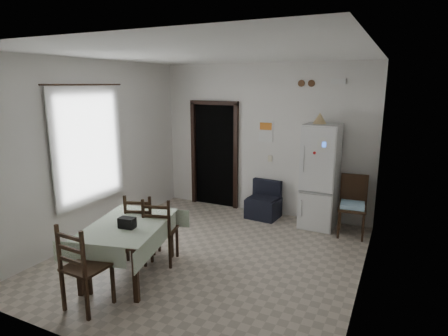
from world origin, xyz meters
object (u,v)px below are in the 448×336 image
fridge (320,177)px  corner_chair (352,207)px  navy_seat (263,200)px  dining_chair_near_head (86,265)px  dining_chair_far_right (161,229)px  dining_chair_far_left (143,225)px  dining_table (130,249)px

fridge → corner_chair: (0.60, -0.20, -0.41)m
corner_chair → fridge: bearing=156.4°
navy_seat → dining_chair_near_head: dining_chair_near_head is taller
dining_chair_far_right → dining_chair_near_head: dining_chair_near_head is taller
fridge → dining_chair_far_right: fridge is taller
dining_chair_far_left → dining_chair_near_head: 1.35m
fridge → dining_chair_far_right: 2.96m
navy_seat → dining_chair_near_head: (-0.79, -3.66, 0.17)m
dining_chair_near_head → fridge: bearing=-113.9°
navy_seat → dining_chair_far_right: (-0.69, -2.37, 0.14)m
fridge → corner_chair: fridge is taller
dining_chair_far_left → navy_seat: bearing=-132.2°
dining_table → dining_chair_far_right: (0.17, 0.49, 0.13)m
dining_table → navy_seat: bearing=59.2°
dining_chair_near_head → corner_chair: bearing=-122.4°
dining_table → dining_chair_far_right: dining_chair_far_right is taller
dining_chair_far_left → dining_chair_far_right: bearing=155.9°
dining_table → dining_chair_near_head: 0.83m
corner_chair → dining_chair_far_left: 3.42m
fridge → dining_chair_near_head: fridge is taller
fridge → corner_chair: bearing=-17.2°
dining_chair_far_left → corner_chair: bearing=-159.7°
navy_seat → dining_chair_far_right: dining_chair_far_right is taller
navy_seat → dining_chair_near_head: size_ratio=0.67×
fridge → navy_seat: (-1.04, 0.00, -0.57)m
fridge → navy_seat: fridge is taller
dining_chair_far_left → dining_chair_near_head: (0.25, -1.33, 0.03)m
corner_chair → dining_chair_near_head: (-2.42, -3.47, 0.00)m
navy_seat → corner_chair: size_ratio=0.68×
fridge → dining_table: 3.47m
dining_chair_far_left → dining_chair_far_right: (0.34, -0.03, -0.00)m
navy_seat → corner_chair: corner_chair is taller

